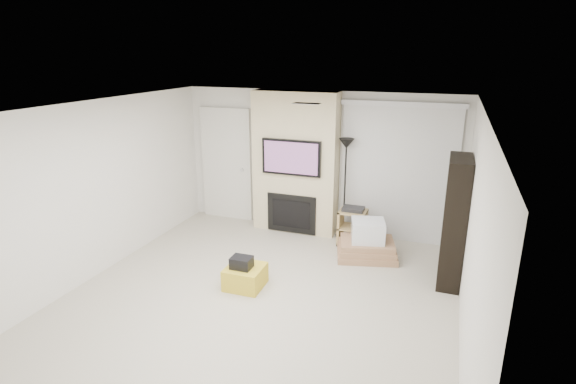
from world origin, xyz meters
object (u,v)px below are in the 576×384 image
(ottoman, at_px, (245,277))
(bookshelf, at_px, (454,222))
(floor_lamp, at_px, (346,161))
(av_stand, at_px, (353,225))
(box_stack, at_px, (367,243))

(ottoman, xyz_separation_m, bookshelf, (2.64, 1.15, 0.75))
(floor_lamp, bearing_deg, av_stand, -50.19)
(av_stand, relative_size, box_stack, 0.62)
(floor_lamp, relative_size, box_stack, 1.65)
(bookshelf, bearing_deg, ottoman, -156.45)
(av_stand, relative_size, bookshelf, 0.37)
(ottoman, relative_size, bookshelf, 0.28)
(av_stand, xyz_separation_m, bookshelf, (1.56, -0.78, 0.55))
(box_stack, height_order, bookshelf, bookshelf)
(ottoman, distance_m, box_stack, 2.07)
(av_stand, bearing_deg, box_stack, -51.79)
(floor_lamp, relative_size, av_stand, 2.66)
(ottoman, xyz_separation_m, floor_lamp, (0.87, 2.19, 1.23))
(ottoman, relative_size, box_stack, 0.47)
(floor_lamp, height_order, bookshelf, bookshelf)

